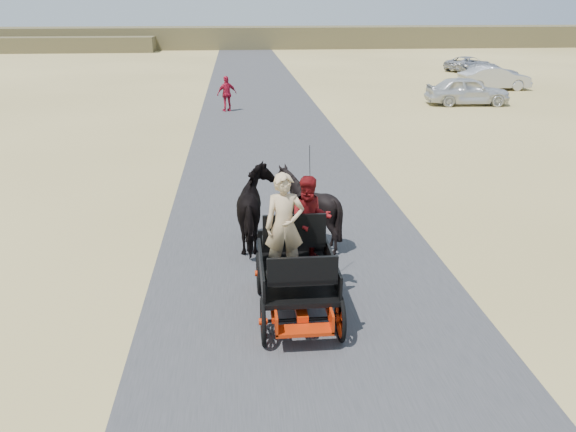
{
  "coord_description": "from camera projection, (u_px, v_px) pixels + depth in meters",
  "views": [
    {
      "loc": [
        -1.2,
        -7.54,
        5.1
      ],
      "look_at": [
        -0.28,
        2.62,
        1.2
      ],
      "focal_mm": 35.0,
      "sensor_mm": 36.0,
      "label": 1
    }
  ],
  "objects": [
    {
      "name": "horse_left",
      "position": [
        257.0,
        209.0,
        12.31
      ],
      "size": [
        0.91,
        2.01,
        1.7
      ],
      "primitive_type": "imported",
      "rotation": [
        0.0,
        0.0,
        3.14
      ],
      "color": "black",
      "rests_on": "ground"
    },
    {
      "name": "car_a",
      "position": [
        467.0,
        91.0,
        29.57
      ],
      "size": [
        4.4,
        2.01,
        1.46
      ],
      "primitive_type": "imported",
      "rotation": [
        0.0,
        0.0,
        1.5
      ],
      "color": "silver",
      "rests_on": "ground"
    },
    {
      "name": "ground",
      "position": [
        320.0,
        344.0,
        8.94
      ],
      "size": [
        140.0,
        140.0,
        0.0
      ],
      "primitive_type": "plane",
      "color": "tan"
    },
    {
      "name": "driver_man",
      "position": [
        284.0,
        226.0,
        9.32
      ],
      "size": [
        0.66,
        0.43,
        1.8
      ],
      "primitive_type": "imported",
      "color": "tan",
      "rests_on": "carriage"
    },
    {
      "name": "car_b",
      "position": [
        494.0,
        78.0,
        34.62
      ],
      "size": [
        4.33,
        1.59,
        1.42
      ],
      "primitive_type": "imported",
      "rotation": [
        0.0,
        0.0,
        1.59
      ],
      "color": "#B2B2B7",
      "rests_on": "ground"
    },
    {
      "name": "carriage",
      "position": [
        296.0,
        294.0,
        9.74
      ],
      "size": [
        1.3,
        2.4,
        0.72
      ],
      "primitive_type": null,
      "color": "black",
      "rests_on": "ground"
    },
    {
      "name": "ridge_far",
      "position": [
        245.0,
        37.0,
        66.19
      ],
      "size": [
        140.0,
        6.0,
        2.4
      ],
      "primitive_type": "cube",
      "color": "brown",
      "rests_on": "ground"
    },
    {
      "name": "car_d",
      "position": [
        469.0,
        64.0,
        44.15
      ],
      "size": [
        4.47,
        3.54,
        1.13
      ],
      "primitive_type": "imported",
      "rotation": [
        0.0,
        0.0,
        2.05
      ],
      "color": "#B2B2B7",
      "rests_on": "ground"
    },
    {
      "name": "car_c",
      "position": [
        490.0,
        72.0,
        38.85
      ],
      "size": [
        4.18,
        2.1,
        1.17
      ],
      "primitive_type": "imported",
      "rotation": [
        0.0,
        0.0,
        1.45
      ],
      "color": "#B2B2B7",
      "rests_on": "ground"
    },
    {
      "name": "horse_right",
      "position": [
        307.0,
        208.0,
        12.4
      ],
      "size": [
        1.37,
        1.54,
        1.7
      ],
      "primitive_type": "imported",
      "rotation": [
        0.0,
        0.0,
        3.14
      ],
      "color": "black",
      "rests_on": "ground"
    },
    {
      "name": "road",
      "position": [
        320.0,
        344.0,
        8.94
      ],
      "size": [
        6.0,
        140.0,
        0.01
      ],
      "primitive_type": "cube",
      "color": "#38383A",
      "rests_on": "ground"
    },
    {
      "name": "pedestrian",
      "position": [
        227.0,
        94.0,
        27.71
      ],
      "size": [
        1.09,
        0.77,
        1.73
      ],
      "primitive_type": "imported",
      "rotation": [
        0.0,
        0.0,
        3.53
      ],
      "color": "#A7132D",
      "rests_on": "ground"
    },
    {
      "name": "passenger_woman",
      "position": [
        310.0,
        219.0,
        9.91
      ],
      "size": [
        0.77,
        0.6,
        1.58
      ],
      "primitive_type": "imported",
      "color": "#660C0F",
      "rests_on": "carriage"
    }
  ]
}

